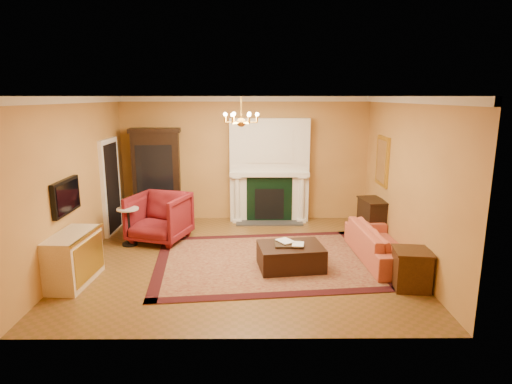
{
  "coord_description": "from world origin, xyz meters",
  "views": [
    {
      "loc": [
        0.21,
        -7.62,
        3.0
      ],
      "look_at": [
        0.26,
        0.3,
        1.22
      ],
      "focal_mm": 30.0,
      "sensor_mm": 36.0,
      "label": 1
    }
  ],
  "objects_px": {
    "wingback_armchair": "(159,215)",
    "coral_sofa": "(382,238)",
    "end_table": "(411,270)",
    "console_table": "(372,219)",
    "pedestal_table": "(129,224)",
    "leather_ottoman": "(291,256)",
    "china_cabinet": "(157,178)",
    "commode": "(73,258)"
  },
  "relations": [
    {
      "from": "china_cabinet",
      "to": "commode",
      "type": "relative_size",
      "value": 1.93
    },
    {
      "from": "commode",
      "to": "coral_sofa",
      "type": "height_order",
      "value": "commode"
    },
    {
      "from": "pedestal_table",
      "to": "console_table",
      "type": "relative_size",
      "value": 0.96
    },
    {
      "from": "leather_ottoman",
      "to": "commode",
      "type": "bearing_deg",
      "value": -178.7
    },
    {
      "from": "coral_sofa",
      "to": "end_table",
      "type": "relative_size",
      "value": 3.51
    },
    {
      "from": "commode",
      "to": "coral_sofa",
      "type": "relative_size",
      "value": 0.53
    },
    {
      "from": "china_cabinet",
      "to": "end_table",
      "type": "bearing_deg",
      "value": -44.65
    },
    {
      "from": "wingback_armchair",
      "to": "coral_sofa",
      "type": "distance_m",
      "value": 4.51
    },
    {
      "from": "wingback_armchair",
      "to": "coral_sofa",
      "type": "bearing_deg",
      "value": 3.19
    },
    {
      "from": "wingback_armchair",
      "to": "china_cabinet",
      "type": "bearing_deg",
      "value": 120.24
    },
    {
      "from": "coral_sofa",
      "to": "commode",
      "type": "bearing_deg",
      "value": 97.55
    },
    {
      "from": "china_cabinet",
      "to": "coral_sofa",
      "type": "height_order",
      "value": "china_cabinet"
    },
    {
      "from": "coral_sofa",
      "to": "leather_ottoman",
      "type": "relative_size",
      "value": 1.92
    },
    {
      "from": "china_cabinet",
      "to": "end_table",
      "type": "relative_size",
      "value": 3.56
    },
    {
      "from": "china_cabinet",
      "to": "coral_sofa",
      "type": "bearing_deg",
      "value": -34.99
    },
    {
      "from": "wingback_armchair",
      "to": "console_table",
      "type": "height_order",
      "value": "wingback_armchair"
    },
    {
      "from": "end_table",
      "to": "console_table",
      "type": "xyz_separation_m",
      "value": [
        0.06,
        2.54,
        0.1
      ]
    },
    {
      "from": "china_cabinet",
      "to": "pedestal_table",
      "type": "bearing_deg",
      "value": -104.34
    },
    {
      "from": "commode",
      "to": "end_table",
      "type": "relative_size",
      "value": 1.84
    },
    {
      "from": "coral_sofa",
      "to": "leather_ottoman",
      "type": "height_order",
      "value": "coral_sofa"
    },
    {
      "from": "pedestal_table",
      "to": "console_table",
      "type": "xyz_separation_m",
      "value": [
        5.12,
        0.48,
        -0.05
      ]
    },
    {
      "from": "china_cabinet",
      "to": "pedestal_table",
      "type": "xyz_separation_m",
      "value": [
        -0.24,
        -1.72,
        -0.63
      ]
    },
    {
      "from": "console_table",
      "to": "china_cabinet",
      "type": "bearing_deg",
      "value": 158.44
    },
    {
      "from": "pedestal_table",
      "to": "coral_sofa",
      "type": "distance_m",
      "value": 5.02
    },
    {
      "from": "pedestal_table",
      "to": "leather_ottoman",
      "type": "bearing_deg",
      "value": -21.14
    },
    {
      "from": "wingback_armchair",
      "to": "coral_sofa",
      "type": "height_order",
      "value": "wingback_armchair"
    },
    {
      "from": "commode",
      "to": "end_table",
      "type": "height_order",
      "value": "commode"
    },
    {
      "from": "coral_sofa",
      "to": "end_table",
      "type": "distance_m",
      "value": 1.24
    },
    {
      "from": "china_cabinet",
      "to": "console_table",
      "type": "xyz_separation_m",
      "value": [
        4.88,
        -1.25,
        -0.68
      ]
    },
    {
      "from": "commode",
      "to": "coral_sofa",
      "type": "distance_m",
      "value": 5.43
    },
    {
      "from": "wingback_armchair",
      "to": "pedestal_table",
      "type": "bearing_deg",
      "value": -138.01
    },
    {
      "from": "console_table",
      "to": "leather_ottoman",
      "type": "height_order",
      "value": "console_table"
    },
    {
      "from": "console_table",
      "to": "commode",
      "type": "bearing_deg",
      "value": -164.61
    },
    {
      "from": "wingback_armchair",
      "to": "leather_ottoman",
      "type": "bearing_deg",
      "value": -12.45
    },
    {
      "from": "coral_sofa",
      "to": "pedestal_table",
      "type": "bearing_deg",
      "value": 77.53
    },
    {
      "from": "commode",
      "to": "pedestal_table",
      "type": "bearing_deg",
      "value": 81.5
    },
    {
      "from": "china_cabinet",
      "to": "leather_ottoman",
      "type": "relative_size",
      "value": 1.95
    },
    {
      "from": "coral_sofa",
      "to": "console_table",
      "type": "distance_m",
      "value": 1.32
    },
    {
      "from": "china_cabinet",
      "to": "end_table",
      "type": "xyz_separation_m",
      "value": [
        4.82,
        -3.79,
        -0.78
      ]
    },
    {
      "from": "pedestal_table",
      "to": "coral_sofa",
      "type": "relative_size",
      "value": 0.37
    },
    {
      "from": "coral_sofa",
      "to": "end_table",
      "type": "bearing_deg",
      "value": -177.69
    },
    {
      "from": "wingback_armchair",
      "to": "coral_sofa",
      "type": "relative_size",
      "value": 0.52
    }
  ]
}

